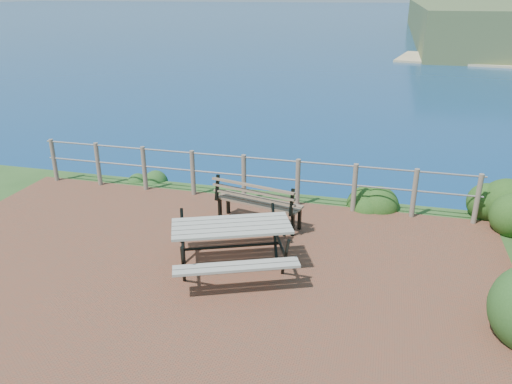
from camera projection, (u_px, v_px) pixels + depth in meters
The scene contains 8 objects.
ground at pixel (185, 282), 7.70m from camera, with size 10.00×7.00×0.12m, color brown.
ocean at pixel (388, 3), 187.03m from camera, with size 1200.00×1200.00×0.00m, color #135176.
safety_railing at pixel (244, 175), 10.49m from camera, with size 9.40×0.10×1.00m.
picnic_table at pixel (232, 242), 7.86m from camera, with size 1.99×1.50×0.78m.
park_bench at pixel (259, 195), 9.35m from camera, with size 1.72×0.78×0.94m.
shrub_right_edge at pixel (503, 224), 9.61m from camera, with size 1.10×1.10×1.58m, color #1A4013.
shrub_lip_west at pixel (146, 181), 11.79m from camera, with size 0.67×0.67×0.37m, color #244C1C.
shrub_lip_east at pixel (369, 205), 10.48m from camera, with size 0.86×0.86×0.64m, color #1A4013.
Camera 1 is at (2.75, -6.12, 4.17)m, focal length 35.00 mm.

